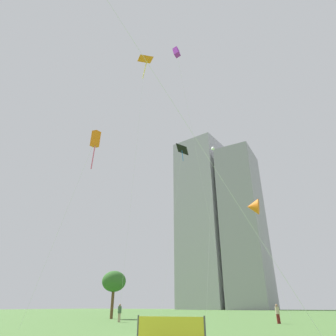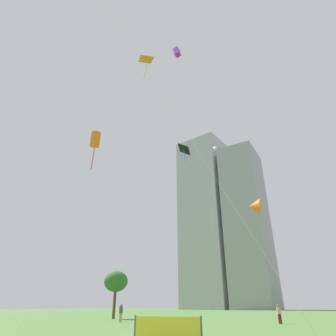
# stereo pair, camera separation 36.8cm
# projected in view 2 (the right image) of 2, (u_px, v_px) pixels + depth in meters

# --- Properties ---
(person_standing_2) EXTENTS (0.38, 0.38, 1.73)m
(person_standing_2) POSITION_uv_depth(u_px,v_px,m) (121.00, 312.00, 30.13)
(person_standing_2) COLOR tan
(person_standing_2) RESTS_ON ground
(person_standing_3) EXTENTS (0.38, 0.38, 1.70)m
(person_standing_3) POSITION_uv_depth(u_px,v_px,m) (279.00, 312.00, 27.54)
(person_standing_3) COLOR maroon
(person_standing_3) RESTS_ON ground
(kite_flying_0) EXTENTS (4.87, 3.36, 30.34)m
(kite_flying_0) POSITION_uv_depth(u_px,v_px,m) (184.00, 150.00, 57.09)
(kite_flying_0) COLOR silver
(kite_flying_0) RESTS_ON ground
(kite_flying_1) EXTENTS (1.83, 10.82, 31.48)m
(kite_flying_1) POSITION_uv_depth(u_px,v_px,m) (215.00, 148.00, 58.11)
(kite_flying_1) COLOR silver
(kite_flying_1) RESTS_ON ground
(kite_flying_2) EXTENTS (3.83, 2.04, 16.26)m
(kite_flying_2) POSITION_uv_depth(u_px,v_px,m) (95.00, 141.00, 26.54)
(kite_flying_2) COLOR silver
(kite_flying_2) RESTS_ON ground
(kite_flying_4) EXTENTS (3.64, 2.41, 15.17)m
(kite_flying_4) POSITION_uv_depth(u_px,v_px,m) (255.00, 206.00, 39.83)
(kite_flying_4) COLOR silver
(kite_flying_4) RESTS_ON ground
(kite_flying_6) EXTENTS (8.04, 7.14, 35.05)m
(kite_flying_6) POSITION_uv_depth(u_px,v_px,m) (146.00, 62.00, 42.46)
(kite_flying_6) COLOR silver
(kite_flying_6) RESTS_ON ground
(kite_flying_7) EXTENTS (1.90, 9.73, 34.66)m
(kite_flying_7) POSITION_uv_depth(u_px,v_px,m) (177.00, 53.00, 40.28)
(kite_flying_7) COLOR silver
(kite_flying_7) RESTS_ON ground
(park_tree_0) EXTENTS (3.23, 3.23, 5.94)m
(park_tree_0) POSITION_uv_depth(u_px,v_px,m) (116.00, 282.00, 39.47)
(park_tree_0) COLOR brown
(park_tree_0) RESTS_ON ground
(distant_highrise_0) EXTENTS (26.47, 28.04, 88.92)m
(distant_highrise_0) POSITION_uv_depth(u_px,v_px,m) (209.00, 218.00, 156.08)
(distant_highrise_0) COLOR #A8A8AD
(distant_highrise_0) RESTS_ON ground
(distant_highrise_1) EXTENTS (17.91, 23.60, 76.05)m
(distant_highrise_1) POSITION_uv_depth(u_px,v_px,m) (248.00, 223.00, 139.88)
(distant_highrise_1) COLOR #939399
(distant_highrise_1) RESTS_ON ground
(event_banner) EXTENTS (3.16, 0.82, 1.14)m
(event_banner) POSITION_uv_depth(u_px,v_px,m) (167.00, 328.00, 13.04)
(event_banner) COLOR #4C4C4C
(event_banner) RESTS_ON ground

